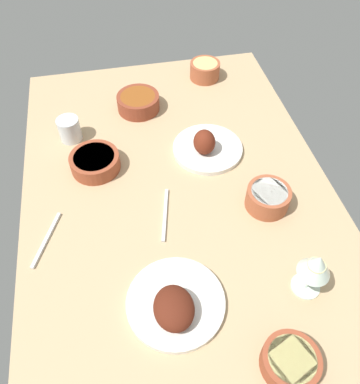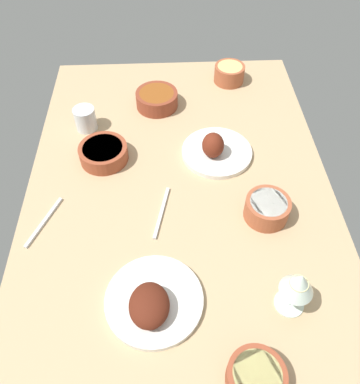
{
  "view_description": "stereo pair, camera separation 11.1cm",
  "coord_description": "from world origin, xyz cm",
  "px_view_note": "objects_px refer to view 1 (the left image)",
  "views": [
    {
      "loc": [
        -69.59,
        14.3,
        91.31
      ],
      "look_at": [
        0.0,
        0.0,
        6.0
      ],
      "focal_mm": 36.36,
      "sensor_mm": 36.0,
      "label": 1
    },
    {
      "loc": [
        -70.97,
        3.29,
        91.31
      ],
      "look_at": [
        0.0,
        0.0,
        6.0
      ],
      "focal_mm": 36.36,
      "sensor_mm": 36.0,
      "label": 2
    }
  ],
  "objects_px": {
    "plate_near_viewer": "(206,147)",
    "bowl_soup": "(138,102)",
    "bowl_sauce": "(95,162)",
    "spoon_loose": "(165,214)",
    "water_tumbler": "(69,129)",
    "bowl_potatoes": "(290,362)",
    "fork_loose": "(46,239)",
    "wine_glass": "(316,267)",
    "bowl_cream": "(268,197)",
    "bowl_pasta": "(205,70)",
    "plate_far_side": "(175,305)"
  },
  "relations": [
    {
      "from": "bowl_sauce",
      "to": "wine_glass",
      "type": "bearing_deg",
      "value": -136.86
    },
    {
      "from": "bowl_cream",
      "to": "bowl_pasta",
      "type": "bearing_deg",
      "value": 1.89
    },
    {
      "from": "spoon_loose",
      "to": "plate_near_viewer",
      "type": "bearing_deg",
      "value": -24.62
    },
    {
      "from": "bowl_potatoes",
      "to": "bowl_pasta",
      "type": "height_order",
      "value": "bowl_pasta"
    },
    {
      "from": "bowl_soup",
      "to": "bowl_sauce",
      "type": "bearing_deg",
      "value": 147.14
    },
    {
      "from": "wine_glass",
      "to": "spoon_loose",
      "type": "bearing_deg",
      "value": 46.43
    },
    {
      "from": "bowl_sauce",
      "to": "bowl_cream",
      "type": "bearing_deg",
      "value": -117.67
    },
    {
      "from": "plate_near_viewer",
      "to": "plate_far_side",
      "type": "height_order",
      "value": "plate_near_viewer"
    },
    {
      "from": "bowl_soup",
      "to": "spoon_loose",
      "type": "xyz_separation_m",
      "value": [
        -0.48,
        -0.01,
        -0.03
      ]
    },
    {
      "from": "bowl_pasta",
      "to": "water_tumbler",
      "type": "bearing_deg",
      "value": 115.76
    },
    {
      "from": "bowl_potatoes",
      "to": "spoon_loose",
      "type": "bearing_deg",
      "value": 22.72
    },
    {
      "from": "bowl_sauce",
      "to": "bowl_pasta",
      "type": "xyz_separation_m",
      "value": [
        0.4,
        -0.44,
        0.01
      ]
    },
    {
      "from": "bowl_potatoes",
      "to": "water_tumbler",
      "type": "relative_size",
      "value": 1.58
    },
    {
      "from": "bowl_sauce",
      "to": "bowl_cream",
      "type": "height_order",
      "value": "bowl_cream"
    },
    {
      "from": "plate_near_viewer",
      "to": "water_tumbler",
      "type": "xyz_separation_m",
      "value": [
        0.15,
        0.42,
        0.02
      ]
    },
    {
      "from": "plate_near_viewer",
      "to": "fork_loose",
      "type": "relative_size",
      "value": 1.27
    },
    {
      "from": "plate_near_viewer",
      "to": "bowl_pasta",
      "type": "relative_size",
      "value": 1.97
    },
    {
      "from": "plate_near_viewer",
      "to": "bowl_soup",
      "type": "bearing_deg",
      "value": 34.99
    },
    {
      "from": "bowl_sauce",
      "to": "spoon_loose",
      "type": "relative_size",
      "value": 0.85
    },
    {
      "from": "plate_near_viewer",
      "to": "water_tumbler",
      "type": "relative_size",
      "value": 2.87
    },
    {
      "from": "bowl_cream",
      "to": "spoon_loose",
      "type": "distance_m",
      "value": 0.29
    },
    {
      "from": "bowl_soup",
      "to": "bowl_pasta",
      "type": "relative_size",
      "value": 1.31
    },
    {
      "from": "bowl_soup",
      "to": "water_tumbler",
      "type": "distance_m",
      "value": 0.26
    },
    {
      "from": "bowl_cream",
      "to": "plate_near_viewer",
      "type": "bearing_deg",
      "value": 25.19
    },
    {
      "from": "bowl_potatoes",
      "to": "bowl_soup",
      "type": "distance_m",
      "value": 0.94
    },
    {
      "from": "water_tumbler",
      "to": "bowl_sauce",
      "type": "bearing_deg",
      "value": -155.14
    },
    {
      "from": "bowl_soup",
      "to": "plate_near_viewer",
      "type": "bearing_deg",
      "value": -145.01
    },
    {
      "from": "fork_loose",
      "to": "spoon_loose",
      "type": "relative_size",
      "value": 0.98
    },
    {
      "from": "wine_glass",
      "to": "fork_loose",
      "type": "relative_size",
      "value": 0.8
    },
    {
      "from": "water_tumbler",
      "to": "fork_loose",
      "type": "relative_size",
      "value": 0.44
    },
    {
      "from": "plate_far_side",
      "to": "bowl_cream",
      "type": "bearing_deg",
      "value": -51.36
    },
    {
      "from": "bowl_soup",
      "to": "bowl_cream",
      "type": "relative_size",
      "value": 1.21
    },
    {
      "from": "bowl_sauce",
      "to": "bowl_pasta",
      "type": "height_order",
      "value": "bowl_pasta"
    },
    {
      "from": "plate_near_viewer",
      "to": "bowl_potatoes",
      "type": "height_order",
      "value": "plate_near_viewer"
    },
    {
      "from": "bowl_sauce",
      "to": "bowl_pasta",
      "type": "relative_size",
      "value": 1.33
    },
    {
      "from": "bowl_potatoes",
      "to": "fork_loose",
      "type": "distance_m",
      "value": 0.66
    },
    {
      "from": "bowl_potatoes",
      "to": "bowl_cream",
      "type": "relative_size",
      "value": 1.0
    },
    {
      "from": "wine_glass",
      "to": "water_tumbler",
      "type": "distance_m",
      "value": 0.85
    },
    {
      "from": "bowl_soup",
      "to": "spoon_loose",
      "type": "relative_size",
      "value": 0.83
    },
    {
      "from": "plate_far_side",
      "to": "spoon_loose",
      "type": "xyz_separation_m",
      "value": [
        0.27,
        -0.03,
        -0.02
      ]
    },
    {
      "from": "plate_near_viewer",
      "to": "bowl_soup",
      "type": "distance_m",
      "value": 0.32
    },
    {
      "from": "bowl_sauce",
      "to": "spoon_loose",
      "type": "distance_m",
      "value": 0.28
    },
    {
      "from": "bowl_sauce",
      "to": "fork_loose",
      "type": "relative_size",
      "value": 0.86
    },
    {
      "from": "bowl_soup",
      "to": "spoon_loose",
      "type": "distance_m",
      "value": 0.48
    },
    {
      "from": "bowl_sauce",
      "to": "spoon_loose",
      "type": "bearing_deg",
      "value": -141.59
    },
    {
      "from": "bowl_potatoes",
      "to": "fork_loose",
      "type": "height_order",
      "value": "bowl_potatoes"
    },
    {
      "from": "bowl_cream",
      "to": "fork_loose",
      "type": "bearing_deg",
      "value": 89.67
    },
    {
      "from": "fork_loose",
      "to": "bowl_soup",
      "type": "bearing_deg",
      "value": -9.0
    },
    {
      "from": "bowl_potatoes",
      "to": "bowl_soup",
      "type": "xyz_separation_m",
      "value": [
        0.92,
        0.19,
        0.0
      ]
    },
    {
      "from": "plate_near_viewer",
      "to": "spoon_loose",
      "type": "bearing_deg",
      "value": 142.0
    }
  ]
}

